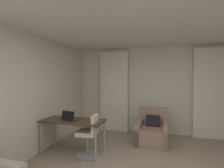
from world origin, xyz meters
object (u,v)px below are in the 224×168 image
Objects in this scene: desk at (73,123)px; laptop at (70,118)px; armchair at (152,132)px; desk_chair at (89,138)px.

laptop is at bearing -108.73° from desk.
armchair is 1.72m from desk_chair.
armchair is 1.00× the size of desk_chair.
desk is 0.50m from desk_chair.
desk_chair is at bearing 1.56° from laptop.
desk_chair is at bearing -135.90° from armchair.
desk is 1.55× the size of desk_chair.
laptop is at bearing -144.20° from armchair.
armchair reaches higher than desk.
laptop reaches higher than desk.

